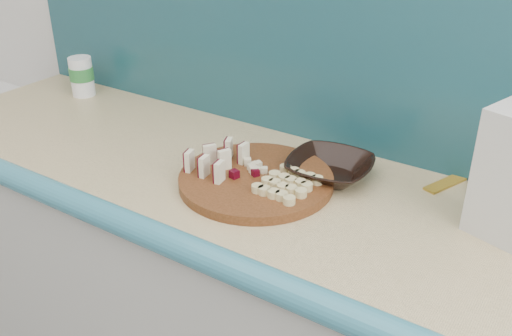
% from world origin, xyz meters
% --- Properties ---
extents(backsplash, '(2.20, 0.02, 0.50)m').
position_xyz_m(backsplash, '(0.10, 1.79, 1.16)').
color(backsplash, teal).
rests_on(backsplash, kitchen_counter).
extents(cutting_board, '(0.38, 0.38, 0.02)m').
position_xyz_m(cutting_board, '(0.03, 1.49, 0.92)').
color(cutting_board, '#44240E').
rests_on(cutting_board, kitchen_counter).
extents(apple_wedges, '(0.11, 0.14, 0.05)m').
position_xyz_m(apple_wedges, '(-0.07, 1.47, 0.96)').
color(apple_wedges, '#FCF2CA').
rests_on(apple_wedges, cutting_board).
extents(apple_chunks, '(0.06, 0.06, 0.02)m').
position_xyz_m(apple_chunks, '(0.01, 1.49, 0.94)').
color(apple_chunks, beige).
rests_on(apple_chunks, cutting_board).
extents(banana_slices, '(0.12, 0.14, 0.02)m').
position_xyz_m(banana_slices, '(0.12, 1.48, 0.94)').
color(banana_slices, beige).
rests_on(banana_slices, cutting_board).
extents(brown_bowl, '(0.22, 0.22, 0.05)m').
position_xyz_m(brown_bowl, '(0.16, 1.61, 0.93)').
color(brown_bowl, black).
rests_on(brown_bowl, kitchen_counter).
extents(canister, '(0.08, 0.08, 0.12)m').
position_xyz_m(canister, '(-0.76, 1.68, 0.98)').
color(canister, white).
rests_on(canister, kitchen_counter).
extents(banana_peel, '(0.21, 0.17, 0.01)m').
position_xyz_m(banana_peel, '(0.46, 1.74, 0.91)').
color(banana_peel, '#B48E22').
rests_on(banana_peel, kitchen_counter).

